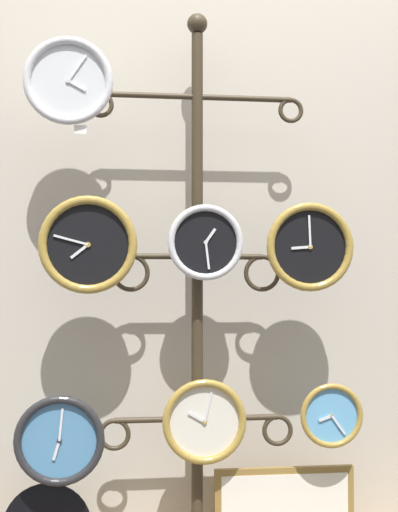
# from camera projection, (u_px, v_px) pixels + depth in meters

# --- Properties ---
(shop_wall) EXTENTS (4.40, 0.04, 2.80)m
(shop_wall) POSITION_uv_depth(u_px,v_px,m) (192.00, 171.00, 2.59)
(shop_wall) COLOR #BCB2A3
(shop_wall) RESTS_ON ground_plane
(display_stand) EXTENTS (0.75, 0.37, 1.92)m
(display_stand) POSITION_uv_depth(u_px,v_px,m) (197.00, 379.00, 2.41)
(display_stand) COLOR #382D1E
(display_stand) RESTS_ON ground_plane
(clock_top_left) EXTENTS (0.29, 0.04, 0.29)m
(clock_top_left) POSITION_uv_depth(u_px,v_px,m) (68.00, 81.00, 2.30)
(clock_top_left) COLOR silver
(clock_middle_left) EXTENTS (0.32, 0.04, 0.32)m
(clock_middle_left) POSITION_uv_depth(u_px,v_px,m) (88.00, 245.00, 2.29)
(clock_middle_left) COLOR black
(clock_middle_center) EXTENTS (0.25, 0.04, 0.25)m
(clock_middle_center) POSITION_uv_depth(u_px,v_px,m) (205.00, 242.00, 2.35)
(clock_middle_center) COLOR black
(clock_middle_right) EXTENTS (0.30, 0.04, 0.30)m
(clock_middle_right) POSITION_uv_depth(u_px,v_px,m) (310.00, 247.00, 2.37)
(clock_middle_right) COLOR black
(clock_bottom_left) EXTENTS (0.29, 0.04, 0.29)m
(clock_bottom_left) POSITION_uv_depth(u_px,v_px,m) (59.00, 440.00, 2.26)
(clock_bottom_left) COLOR #4C84B2
(clock_bottom_center) EXTENTS (0.28, 0.04, 0.28)m
(clock_bottom_center) POSITION_uv_depth(u_px,v_px,m) (204.00, 421.00, 2.33)
(clock_bottom_center) COLOR silver
(clock_bottom_right) EXTENTS (0.21, 0.04, 0.21)m
(clock_bottom_right) POSITION_uv_depth(u_px,v_px,m) (331.00, 415.00, 2.36)
(clock_bottom_right) COLOR #60A8DB
(price_tag_upper) EXTENTS (0.04, 0.00, 0.03)m
(price_tag_upper) POSITION_uv_depth(u_px,v_px,m) (80.00, 130.00, 2.30)
(price_tag_upper) COLOR white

